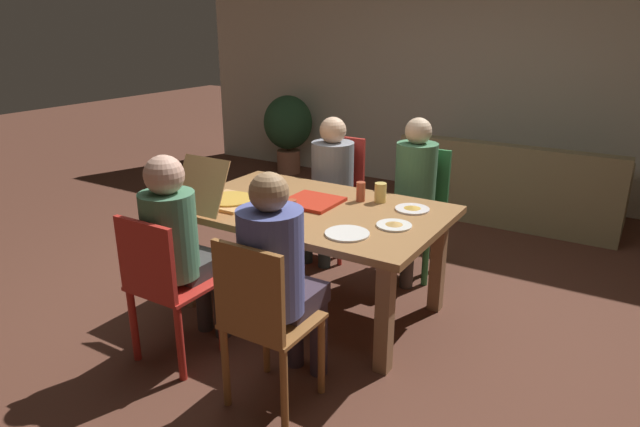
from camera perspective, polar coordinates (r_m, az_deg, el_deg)
name	(u,v)px	position (r m, az deg, el deg)	size (l,w,h in m)	color
ground_plane	(313,306)	(3.94, -0.77, -9.52)	(20.00, 20.00, 0.00)	brown
back_wall	(473,60)	(6.49, 15.43, 14.94)	(7.18, 0.12, 2.95)	beige
dining_table	(312,220)	(3.67, -0.81, -0.70)	(1.73, 1.09, 0.74)	#97683B
chair_0	(262,318)	(2.77, -5.97, -10.68)	(0.42, 0.40, 0.93)	#945E2E
person_0	(278,270)	(2.78, -4.32, -5.82)	(0.32, 0.52, 1.24)	#3D2F3B
chair_1	(418,209)	(4.39, 10.01, 0.50)	(0.42, 0.39, 0.97)	#2D713D
person_1	(413,186)	(4.21, 9.51, 2.77)	(0.31, 0.47, 1.23)	#443C37
chair_2	(164,285)	(3.25, -15.77, -7.12)	(0.43, 0.40, 0.91)	red
person_2	(178,240)	(3.24, -14.39, -2.66)	(0.31, 0.50, 1.23)	#3A3736
chair_3	(338,190)	(4.68, 1.86, 2.39)	(0.40, 0.41, 0.98)	red
person_3	(330,176)	(4.52, 0.99, 3.90)	(0.35, 0.49, 1.17)	#2E3C3F
pizza_box_0	(312,201)	(3.71, -0.80, 1.24)	(0.35, 0.35, 0.02)	#B32816
pizza_box_1	(224,198)	(3.72, -9.84, 1.62)	(0.37, 0.53, 0.35)	tan
plate_0	(347,234)	(3.18, 2.81, -2.07)	(0.26, 0.26, 0.01)	white
plate_1	(412,209)	(3.63, 9.47, 0.51)	(0.22, 0.22, 0.03)	white
plate_2	(394,225)	(3.33, 7.62, -1.16)	(0.21, 0.21, 0.03)	white
drinking_glass_0	(259,215)	(3.34, -6.26, -0.21)	(0.07, 0.07, 0.11)	#BC492F
drinking_glass_1	(380,193)	(3.74, 6.23, 2.14)	(0.08, 0.08, 0.13)	#E5C463
drinking_glass_2	(361,192)	(3.75, 4.21, 2.26)	(0.06, 0.06, 0.13)	#B75035
drinking_glass_3	(291,212)	(3.33, -2.97, 0.18)	(0.07, 0.07, 0.15)	#BF5131
couch	(510,190)	(5.85, 18.92, 2.25)	(2.08, 0.82, 0.80)	#8B7F58
potted_plant	(288,126)	(7.19, -3.31, 8.96)	(0.62, 0.62, 1.00)	#AB6D51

